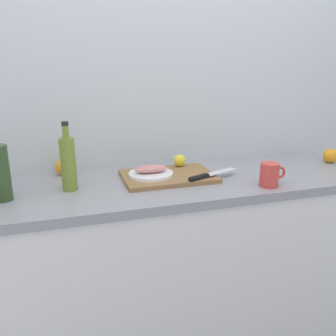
{
  "coord_description": "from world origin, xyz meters",
  "views": [
    {
      "loc": [
        -0.48,
        -1.46,
        1.4
      ],
      "look_at": [
        -0.03,
        0.03,
        0.95
      ],
      "focal_mm": 36.52,
      "sensor_mm": 36.0,
      "label": 1
    }
  ],
  "objects_px": {
    "white_plate": "(151,174)",
    "coffee_mug_0": "(270,175)",
    "orange_0": "(64,167)",
    "olive_oil_bottle": "(68,163)",
    "lemon_0": "(180,160)",
    "cutting_board": "(168,176)",
    "fish_fillet": "(151,169)",
    "wine_bottle": "(0,171)",
    "chef_knife": "(207,175)"
  },
  "relations": [
    {
      "from": "fish_fillet",
      "to": "white_plate",
      "type": "bearing_deg",
      "value": -90.0
    },
    {
      "from": "wine_bottle",
      "to": "chef_knife",
      "type": "bearing_deg",
      "value": -1.18
    },
    {
      "from": "white_plate",
      "to": "wine_bottle",
      "type": "distance_m",
      "value": 0.64
    },
    {
      "from": "white_plate",
      "to": "chef_knife",
      "type": "xyz_separation_m",
      "value": [
        0.24,
        -0.1,
        0.0
      ]
    },
    {
      "from": "white_plate",
      "to": "coffee_mug_0",
      "type": "bearing_deg",
      "value": -26.51
    },
    {
      "from": "chef_knife",
      "to": "coffee_mug_0",
      "type": "relative_size",
      "value": 2.27
    },
    {
      "from": "coffee_mug_0",
      "to": "orange_0",
      "type": "relative_size",
      "value": 1.52
    },
    {
      "from": "cutting_board",
      "to": "olive_oil_bottle",
      "type": "relative_size",
      "value": 1.45
    },
    {
      "from": "fish_fillet",
      "to": "chef_knife",
      "type": "relative_size",
      "value": 0.56
    },
    {
      "from": "white_plate",
      "to": "wine_bottle",
      "type": "bearing_deg",
      "value": -172.75
    },
    {
      "from": "olive_oil_bottle",
      "to": "coffee_mug_0",
      "type": "relative_size",
      "value": 2.39
    },
    {
      "from": "cutting_board",
      "to": "fish_fillet",
      "type": "height_order",
      "value": "fish_fillet"
    },
    {
      "from": "chef_knife",
      "to": "cutting_board",
      "type": "bearing_deg",
      "value": 127.48
    },
    {
      "from": "olive_oil_bottle",
      "to": "chef_knife",
      "type": "bearing_deg",
      "value": -5.83
    },
    {
      "from": "lemon_0",
      "to": "white_plate",
      "type": "bearing_deg",
      "value": -147.71
    },
    {
      "from": "fish_fillet",
      "to": "lemon_0",
      "type": "bearing_deg",
      "value": 32.29
    },
    {
      "from": "olive_oil_bottle",
      "to": "orange_0",
      "type": "distance_m",
      "value": 0.25
    },
    {
      "from": "chef_knife",
      "to": "fish_fillet",
      "type": "bearing_deg",
      "value": 137.11
    },
    {
      "from": "wine_bottle",
      "to": "orange_0",
      "type": "height_order",
      "value": "wine_bottle"
    },
    {
      "from": "white_plate",
      "to": "orange_0",
      "type": "distance_m",
      "value": 0.44
    },
    {
      "from": "cutting_board",
      "to": "orange_0",
      "type": "xyz_separation_m",
      "value": [
        -0.47,
        0.2,
        0.03
      ]
    },
    {
      "from": "white_plate",
      "to": "orange_0",
      "type": "bearing_deg",
      "value": 152.81
    },
    {
      "from": "fish_fillet",
      "to": "coffee_mug_0",
      "type": "relative_size",
      "value": 1.26
    },
    {
      "from": "cutting_board",
      "to": "orange_0",
      "type": "bearing_deg",
      "value": 157.15
    },
    {
      "from": "wine_bottle",
      "to": "orange_0",
      "type": "xyz_separation_m",
      "value": [
        0.24,
        0.28,
        -0.08
      ]
    },
    {
      "from": "lemon_0",
      "to": "orange_0",
      "type": "height_order",
      "value": "same"
    },
    {
      "from": "lemon_0",
      "to": "orange_0",
      "type": "xyz_separation_m",
      "value": [
        -0.57,
        0.09,
        -0.01
      ]
    },
    {
      "from": "white_plate",
      "to": "olive_oil_bottle",
      "type": "bearing_deg",
      "value": -174.56
    },
    {
      "from": "cutting_board",
      "to": "lemon_0",
      "type": "distance_m",
      "value": 0.15
    },
    {
      "from": "cutting_board",
      "to": "olive_oil_bottle",
      "type": "distance_m",
      "value": 0.47
    },
    {
      "from": "white_plate",
      "to": "chef_knife",
      "type": "distance_m",
      "value": 0.26
    },
    {
      "from": "olive_oil_bottle",
      "to": "coffee_mug_0",
      "type": "distance_m",
      "value": 0.87
    },
    {
      "from": "lemon_0",
      "to": "wine_bottle",
      "type": "bearing_deg",
      "value": -166.48
    },
    {
      "from": "orange_0",
      "to": "white_plate",
      "type": "bearing_deg",
      "value": -27.19
    },
    {
      "from": "chef_knife",
      "to": "lemon_0",
      "type": "bearing_deg",
      "value": 85.67
    },
    {
      "from": "lemon_0",
      "to": "wine_bottle",
      "type": "relative_size",
      "value": 0.2
    },
    {
      "from": "lemon_0",
      "to": "olive_oil_bottle",
      "type": "distance_m",
      "value": 0.57
    },
    {
      "from": "fish_fillet",
      "to": "cutting_board",
      "type": "bearing_deg",
      "value": 0.28
    },
    {
      "from": "olive_oil_bottle",
      "to": "coffee_mug_0",
      "type": "xyz_separation_m",
      "value": [
        0.85,
        -0.2,
        -0.07
      ]
    },
    {
      "from": "cutting_board",
      "to": "fish_fillet",
      "type": "relative_size",
      "value": 2.74
    },
    {
      "from": "olive_oil_bottle",
      "to": "wine_bottle",
      "type": "bearing_deg",
      "value": -170.19
    },
    {
      "from": "white_plate",
      "to": "cutting_board",
      "type": "bearing_deg",
      "value": 0.28
    },
    {
      "from": "cutting_board",
      "to": "lemon_0",
      "type": "xyz_separation_m",
      "value": [
        0.1,
        0.11,
        0.04
      ]
    },
    {
      "from": "cutting_board",
      "to": "chef_knife",
      "type": "bearing_deg",
      "value": -31.32
    },
    {
      "from": "lemon_0",
      "to": "coffee_mug_0",
      "type": "relative_size",
      "value": 0.49
    },
    {
      "from": "fish_fillet",
      "to": "lemon_0",
      "type": "height_order",
      "value": "lemon_0"
    },
    {
      "from": "cutting_board",
      "to": "chef_knife",
      "type": "xyz_separation_m",
      "value": [
        0.16,
        -0.1,
        0.02
      ]
    },
    {
      "from": "chef_knife",
      "to": "olive_oil_bottle",
      "type": "relative_size",
      "value": 0.95
    },
    {
      "from": "coffee_mug_0",
      "to": "fish_fillet",
      "type": "bearing_deg",
      "value": 153.49
    },
    {
      "from": "chef_knife",
      "to": "wine_bottle",
      "type": "height_order",
      "value": "wine_bottle"
    }
  ]
}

